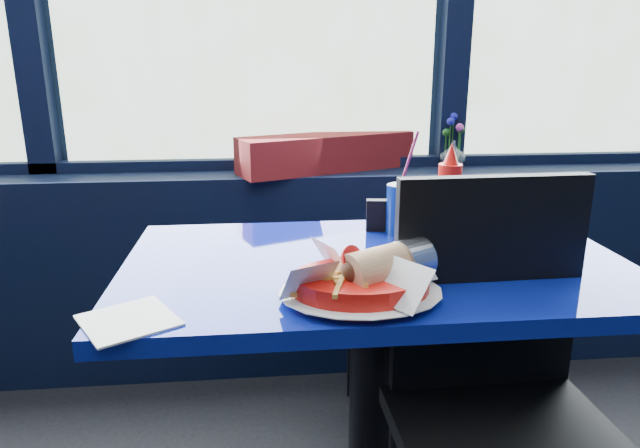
{
  "coord_description": "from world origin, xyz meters",
  "views": [
    {
      "loc": [
        0.03,
        0.73,
        1.22
      ],
      "look_at": [
        0.16,
        1.98,
        0.85
      ],
      "focal_mm": 32.0,
      "sensor_mm": 36.0,
      "label": 1
    }
  ],
  "objects_px": {
    "chair_near_back": "(412,303)",
    "ketchup_bottle": "(449,192)",
    "planter_box": "(327,152)",
    "soda_cup": "(402,208)",
    "near_table": "(374,329)",
    "flower_vase": "(453,151)",
    "chair_near_front": "(502,385)",
    "food_basket": "(364,280)"
  },
  "relations": [
    {
      "from": "flower_vase",
      "to": "soda_cup",
      "type": "relative_size",
      "value": 0.75
    },
    {
      "from": "soda_cup",
      "to": "food_basket",
      "type": "bearing_deg",
      "value": -112.62
    },
    {
      "from": "chair_near_front",
      "to": "planter_box",
      "type": "xyz_separation_m",
      "value": [
        -0.24,
        1.16,
        0.3
      ]
    },
    {
      "from": "near_table",
      "to": "flower_vase",
      "type": "distance_m",
      "value": 1.05
    },
    {
      "from": "near_table",
      "to": "ketchup_bottle",
      "type": "relative_size",
      "value": 4.91
    },
    {
      "from": "planter_box",
      "to": "soda_cup",
      "type": "height_order",
      "value": "soda_cup"
    },
    {
      "from": "near_table",
      "to": "ketchup_bottle",
      "type": "xyz_separation_m",
      "value": [
        0.25,
        0.24,
        0.29
      ]
    },
    {
      "from": "chair_near_back",
      "to": "soda_cup",
      "type": "distance_m",
      "value": 0.36
    },
    {
      "from": "food_basket",
      "to": "ketchup_bottle",
      "type": "distance_m",
      "value": 0.56
    },
    {
      "from": "planter_box",
      "to": "chair_near_front",
      "type": "bearing_deg",
      "value": -100.2
    },
    {
      "from": "planter_box",
      "to": "ketchup_bottle",
      "type": "bearing_deg",
      "value": -89.07
    },
    {
      "from": "flower_vase",
      "to": "planter_box",
      "type": "bearing_deg",
      "value": -179.75
    },
    {
      "from": "near_table",
      "to": "flower_vase",
      "type": "relative_size",
      "value": 5.65
    },
    {
      "from": "soda_cup",
      "to": "planter_box",
      "type": "bearing_deg",
      "value": 101.16
    },
    {
      "from": "planter_box",
      "to": "food_basket",
      "type": "height_order",
      "value": "planter_box"
    },
    {
      "from": "near_table",
      "to": "food_basket",
      "type": "xyz_separation_m",
      "value": [
        -0.07,
        -0.22,
        0.22
      ]
    },
    {
      "from": "chair_near_back",
      "to": "flower_vase",
      "type": "bearing_deg",
      "value": -110.7
    },
    {
      "from": "chair_near_front",
      "to": "chair_near_back",
      "type": "height_order",
      "value": "chair_near_front"
    },
    {
      "from": "ketchup_bottle",
      "to": "chair_near_back",
      "type": "bearing_deg",
      "value": 126.43
    },
    {
      "from": "ketchup_bottle",
      "to": "near_table",
      "type": "bearing_deg",
      "value": -136.28
    },
    {
      "from": "chair_near_back",
      "to": "ketchup_bottle",
      "type": "relative_size",
      "value": 3.43
    },
    {
      "from": "chair_near_front",
      "to": "ketchup_bottle",
      "type": "xyz_separation_m",
      "value": [
        0.03,
        0.51,
        0.29
      ]
    },
    {
      "from": "food_basket",
      "to": "chair_near_back",
      "type": "bearing_deg",
      "value": 60.61
    },
    {
      "from": "chair_near_back",
      "to": "planter_box",
      "type": "bearing_deg",
      "value": -62.88
    },
    {
      "from": "chair_near_back",
      "to": "ketchup_bottle",
      "type": "bearing_deg",
      "value": 133.35
    },
    {
      "from": "chair_near_front",
      "to": "chair_near_back",
      "type": "bearing_deg",
      "value": 91.5
    },
    {
      "from": "chair_near_back",
      "to": "soda_cup",
      "type": "relative_size",
      "value": 2.94
    },
    {
      "from": "chair_near_back",
      "to": "soda_cup",
      "type": "bearing_deg",
      "value": 63.63
    },
    {
      "from": "planter_box",
      "to": "flower_vase",
      "type": "height_order",
      "value": "flower_vase"
    },
    {
      "from": "near_table",
      "to": "soda_cup",
      "type": "bearing_deg",
      "value": 62.79
    },
    {
      "from": "food_basket",
      "to": "soda_cup",
      "type": "relative_size",
      "value": 1.09
    },
    {
      "from": "chair_near_front",
      "to": "soda_cup",
      "type": "height_order",
      "value": "soda_cup"
    },
    {
      "from": "chair_near_back",
      "to": "food_basket",
      "type": "bearing_deg",
      "value": 71.96
    },
    {
      "from": "chair_near_front",
      "to": "chair_near_back",
      "type": "relative_size",
      "value": 1.17
    },
    {
      "from": "soda_cup",
      "to": "chair_near_front",
      "type": "bearing_deg",
      "value": -77.83
    },
    {
      "from": "near_table",
      "to": "flower_vase",
      "type": "xyz_separation_m",
      "value": [
        0.48,
        0.89,
        0.3
      ]
    },
    {
      "from": "planter_box",
      "to": "flower_vase",
      "type": "distance_m",
      "value": 0.5
    },
    {
      "from": "chair_near_back",
      "to": "planter_box",
      "type": "distance_m",
      "value": 0.71
    },
    {
      "from": "soda_cup",
      "to": "ketchup_bottle",
      "type": "bearing_deg",
      "value": 9.32
    },
    {
      "from": "planter_box",
      "to": "soda_cup",
      "type": "distance_m",
      "value": 0.68
    },
    {
      "from": "soda_cup",
      "to": "near_table",
      "type": "bearing_deg",
      "value": -117.21
    },
    {
      "from": "near_table",
      "to": "flower_vase",
      "type": "bearing_deg",
      "value": 61.73
    }
  ]
}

